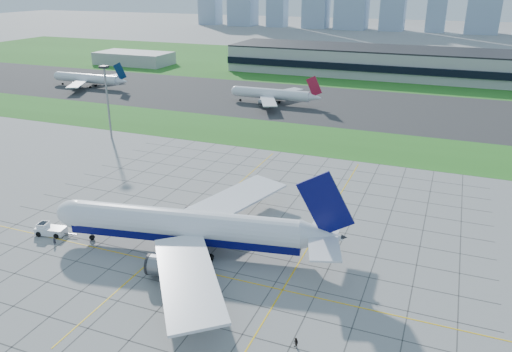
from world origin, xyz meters
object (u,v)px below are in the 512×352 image
(crew_far, at_px, (296,343))
(crew_near, at_px, (55,241))
(pushback_tug, at_px, (49,230))
(light_mast, at_px, (107,93))
(airliner, at_px, (187,227))
(distant_jet_1, at_px, (273,94))
(distant_jet_0, at_px, (88,78))

(crew_far, bearing_deg, crew_near, -157.00)
(crew_far, bearing_deg, pushback_tug, -159.14)
(light_mast, height_order, airliner, light_mast)
(light_mast, xyz_separation_m, distant_jet_1, (35.96, 71.12, -11.69))
(crew_near, bearing_deg, airliner, -22.05)
(airliner, relative_size, crew_near, 37.85)
(light_mast, relative_size, distant_jet_0, 0.58)
(airliner, height_order, distant_jet_1, airliner)
(airliner, distance_m, distant_jet_1, 134.83)
(pushback_tug, relative_size, distant_jet_0, 0.22)
(distant_jet_1, bearing_deg, distant_jet_0, 179.84)
(crew_near, distance_m, distant_jet_0, 175.68)
(light_mast, height_order, crew_far, light_mast)
(light_mast, bearing_deg, pushback_tug, -63.52)
(light_mast, distance_m, airliner, 89.40)
(light_mast, height_order, pushback_tug, light_mast)
(pushback_tug, xyz_separation_m, distant_jet_1, (3.14, 136.99, 3.30))
(distant_jet_0, relative_size, distant_jet_1, 1.04)
(distant_jet_0, distance_m, distant_jet_1, 103.97)
(distant_jet_1, bearing_deg, pushback_tug, -91.32)
(airliner, relative_size, distant_jet_1, 1.49)
(airliner, height_order, distant_jet_0, airliner)
(light_mast, height_order, distant_jet_1, light_mast)
(crew_far, relative_size, distant_jet_0, 0.04)
(airliner, bearing_deg, crew_near, -172.72)
(crew_near, height_order, distant_jet_0, distant_jet_0)
(crew_near, bearing_deg, pushback_tug, 103.68)
(crew_near, height_order, distant_jet_1, distant_jet_1)
(pushback_tug, bearing_deg, crew_near, -46.99)
(pushback_tug, height_order, crew_far, pushback_tug)
(light_mast, bearing_deg, crew_far, -40.43)
(light_mast, relative_size, crew_near, 15.28)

